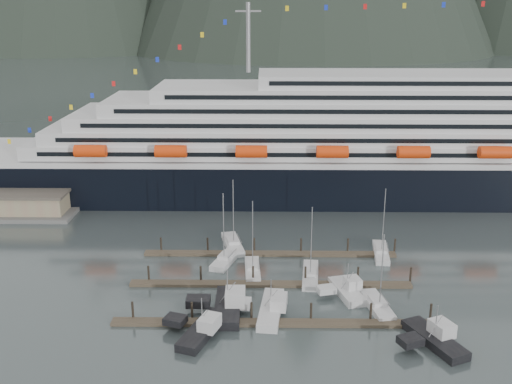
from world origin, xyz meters
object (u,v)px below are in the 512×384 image
(sailboat_a, at_px, (226,260))
(trawler_e, at_px, (346,290))
(trawler_b, at_px, (227,306))
(cruise_ship, at_px, (411,148))
(sailboat_b, at_px, (253,270))
(sailboat_g, at_px, (381,253))
(trawler_c, at_px, (270,308))
(trawler_a, at_px, (202,329))
(sailboat_e, at_px, (233,245))
(trawler_d, at_px, (434,338))
(sailboat_d, at_px, (310,275))
(sailboat_h, at_px, (377,306))

(sailboat_a, distance_m, trawler_e, 24.34)
(trawler_e, bearing_deg, trawler_b, 92.23)
(sailboat_a, height_order, trawler_e, sailboat_a)
(cruise_ship, relative_size, sailboat_b, 14.84)
(sailboat_g, distance_m, trawler_b, 36.09)
(sailboat_g, bearing_deg, cruise_ship, -13.26)
(trawler_c, distance_m, trawler_e, 14.12)
(cruise_ship, bearing_deg, trawler_a, -123.70)
(sailboat_a, xyz_separation_m, trawler_a, (-2.00, -25.49, 0.39))
(sailboat_b, xyz_separation_m, sailboat_e, (-4.14, 11.69, 0.02))
(cruise_ship, bearing_deg, sailboat_g, -109.62)
(trawler_d, bearing_deg, sailboat_d, 12.49)
(sailboat_g, bearing_deg, trawler_e, 158.43)
(trawler_a, bearing_deg, trawler_c, -38.79)
(trawler_e, bearing_deg, sailboat_a, 43.29)
(trawler_b, distance_m, trawler_e, 20.23)
(sailboat_b, distance_m, trawler_b, 14.93)
(sailboat_d, relative_size, trawler_e, 1.40)
(cruise_ship, xyz_separation_m, trawler_c, (-35.21, -61.53, -11.21))
(cruise_ship, relative_size, trawler_e, 21.13)
(cruise_ship, bearing_deg, trawler_e, -112.24)
(trawler_c, bearing_deg, sailboat_e, 21.31)
(sailboat_g, distance_m, trawler_e, 18.86)
(sailboat_h, bearing_deg, sailboat_d, 32.17)
(cruise_ship, height_order, sailboat_d, cruise_ship)
(cruise_ship, distance_m, sailboat_a, 61.57)
(sailboat_h, relative_size, trawler_c, 1.07)
(sailboat_a, bearing_deg, trawler_c, -139.95)
(sailboat_a, relative_size, sailboat_e, 0.97)
(trawler_a, bearing_deg, sailboat_e, 14.17)
(cruise_ship, bearing_deg, sailboat_b, -129.31)
(sailboat_e, distance_m, trawler_e, 28.31)
(sailboat_b, xyz_separation_m, sailboat_h, (19.91, -13.13, 0.01))
(sailboat_d, xyz_separation_m, sailboat_h, (9.72, -10.98, 0.01))
(cruise_ship, bearing_deg, trawler_c, -119.78)
(trawler_b, bearing_deg, sailboat_d, -49.19)
(sailboat_g, height_order, trawler_c, sailboat_g)
(sailboat_d, distance_m, trawler_e, 8.41)
(trawler_a, bearing_deg, sailboat_b, 0.82)
(sailboat_e, relative_size, trawler_e, 1.47)
(sailboat_b, height_order, sailboat_e, sailboat_e)
(sailboat_e, height_order, sailboat_g, sailboat_e)
(sailboat_b, bearing_deg, sailboat_e, 16.61)
(sailboat_g, bearing_deg, trawler_c, 143.30)
(cruise_ship, xyz_separation_m, sailboat_a, (-43.21, -42.30, -11.60))
(sailboat_d, distance_m, trawler_d, 26.48)
(sailboat_b, xyz_separation_m, trawler_d, (26.05, -23.35, 0.44))
(sailboat_e, relative_size, trawler_b, 1.21)
(trawler_a, distance_m, trawler_e, 25.88)
(sailboat_a, relative_size, sailboat_d, 1.02)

